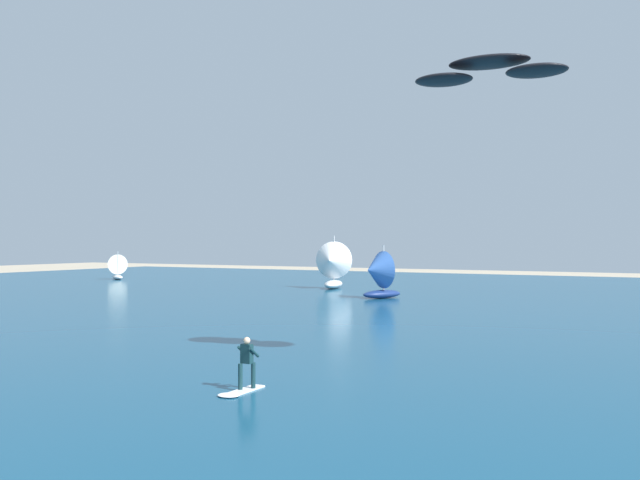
{
  "coord_description": "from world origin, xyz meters",
  "views": [
    {
      "loc": [
        9.79,
        -1.83,
        4.76
      ],
      "look_at": [
        -0.66,
        17.62,
        4.82
      ],
      "focal_mm": 37.68,
      "sensor_mm": 36.0,
      "label": 1
    }
  ],
  "objects_px": {
    "kitesurfer": "(243,372)",
    "sailboat_heeled_over": "(117,267)",
    "sailboat_mid_right": "(377,274)",
    "sailboat_near_shore": "(332,264)",
    "kite": "(489,70)"
  },
  "relations": [
    {
      "from": "sailboat_mid_right",
      "to": "sailboat_near_shore",
      "type": "distance_m",
      "value": 11.92
    },
    {
      "from": "sailboat_near_shore",
      "to": "sailboat_mid_right",
      "type": "bearing_deg",
      "value": -44.8
    },
    {
      "from": "kite",
      "to": "sailboat_heeled_over",
      "type": "xyz_separation_m",
      "value": [
        -55.59,
        37.07,
        -9.31
      ]
    },
    {
      "from": "kitesurfer",
      "to": "sailboat_mid_right",
      "type": "bearing_deg",
      "value": 106.58
    },
    {
      "from": "kitesurfer",
      "to": "sailboat_heeled_over",
      "type": "distance_m",
      "value": 66.5
    },
    {
      "from": "kite",
      "to": "sailboat_mid_right",
      "type": "bearing_deg",
      "value": 121.0
    },
    {
      "from": "kitesurfer",
      "to": "kite",
      "type": "relative_size",
      "value": 0.35
    },
    {
      "from": "sailboat_mid_right",
      "to": "sailboat_near_shore",
      "type": "height_order",
      "value": "sailboat_near_shore"
    },
    {
      "from": "kitesurfer",
      "to": "sailboat_heeled_over",
      "type": "xyz_separation_m",
      "value": [
        -49.72,
        44.16,
        0.99
      ]
    },
    {
      "from": "kitesurfer",
      "to": "sailboat_heeled_over",
      "type": "bearing_deg",
      "value": 138.39
    },
    {
      "from": "kitesurfer",
      "to": "sailboat_mid_right",
      "type": "distance_m",
      "value": 34.92
    },
    {
      "from": "kitesurfer",
      "to": "sailboat_mid_right",
      "type": "xyz_separation_m",
      "value": [
        -9.95,
        33.44,
        1.41
      ]
    },
    {
      "from": "kite",
      "to": "sailboat_near_shore",
      "type": "relative_size",
      "value": 1.06
    },
    {
      "from": "kite",
      "to": "sailboat_near_shore",
      "type": "height_order",
      "value": "kite"
    },
    {
      "from": "kitesurfer",
      "to": "sailboat_heeled_over",
      "type": "height_order",
      "value": "sailboat_heeled_over"
    }
  ]
}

